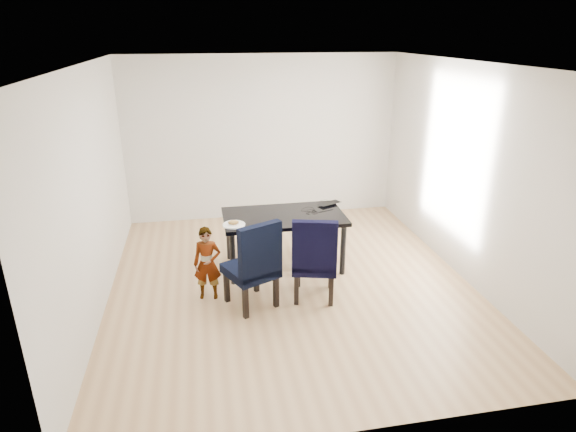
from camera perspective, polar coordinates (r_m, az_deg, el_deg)
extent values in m
cube|color=tan|center=(6.24, 0.34, -8.00)|extent=(4.50, 5.00, 0.01)
cube|color=white|center=(5.46, 0.40, 17.69)|extent=(4.50, 5.00, 0.01)
cube|color=silver|center=(8.10, -3.04, 9.13)|extent=(4.50, 0.01, 2.70)
cube|color=white|center=(3.47, 8.33, -8.22)|extent=(4.50, 0.01, 2.70)
cube|color=white|center=(5.74, -22.34, 2.45)|extent=(0.01, 5.00, 2.70)
cube|color=silver|center=(6.50, 20.35, 4.81)|extent=(0.01, 5.00, 2.70)
cube|color=black|center=(6.51, -0.49, -2.96)|extent=(1.60, 0.90, 0.75)
cube|color=black|center=(5.56, -4.49, -5.53)|extent=(0.70, 0.71, 1.09)
cube|color=black|center=(5.73, 3.18, -4.78)|extent=(0.63, 0.64, 1.07)
imported|color=#D74912|center=(5.81, -9.53, -5.58)|extent=(0.36, 0.26, 0.91)
cylinder|color=white|center=(6.06, -6.43, -1.04)|extent=(0.36, 0.36, 0.02)
ellipsoid|color=#B2813F|center=(6.05, -6.49, -0.75)|extent=(0.14, 0.07, 0.06)
imported|color=black|center=(6.80, 4.67, 1.58)|extent=(0.39, 0.33, 0.03)
torus|color=black|center=(6.45, 2.84, 0.42)|extent=(0.18, 0.18, 0.01)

